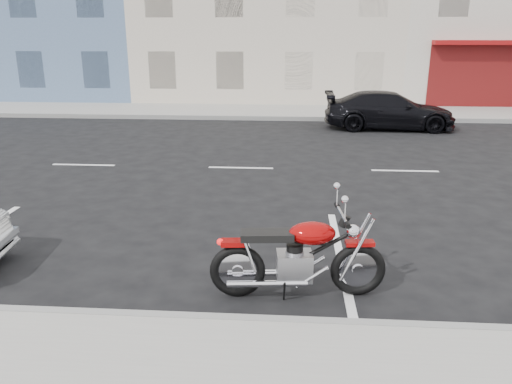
{
  "coord_description": "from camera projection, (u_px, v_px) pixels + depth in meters",
  "views": [
    {
      "loc": [
        -0.78,
        -11.88,
        3.21
      ],
      "look_at": [
        -1.31,
        -4.4,
        0.8
      ],
      "focal_mm": 35.0,
      "sensor_mm": 36.0,
      "label": 1
    }
  ],
  "objects": [
    {
      "name": "curb_far",
      "position": [
        181.0,
        117.0,
        19.17
      ],
      "size": [
        80.0,
        0.12,
        0.16
      ],
      "primitive_type": "cube",
      "color": "gray",
      "rests_on": "ground"
    },
    {
      "name": "ground",
      "position": [
        322.0,
        169.0,
        12.21
      ],
      "size": [
        120.0,
        120.0,
        0.0
      ],
      "primitive_type": "plane",
      "color": "black",
      "rests_on": "ground"
    },
    {
      "name": "car_far",
      "position": [
        389.0,
        110.0,
        17.16
      ],
      "size": [
        4.44,
        1.88,
        1.28
      ],
      "primitive_type": "imported",
      "rotation": [
        0.0,
        0.0,
        1.55
      ],
      "color": "black",
      "rests_on": "ground"
    },
    {
      "name": "sidewalk_far",
      "position": [
        190.0,
        111.0,
        20.79
      ],
      "size": [
        80.0,
        3.4,
        0.15
      ],
      "primitive_type": "cube",
      "color": "gray",
      "rests_on": "ground"
    },
    {
      "name": "motorcycle",
      "position": [
        361.0,
        258.0,
        6.24
      ],
      "size": [
        2.22,
        0.73,
        1.11
      ],
      "rotation": [
        0.0,
        0.0,
        0.09
      ],
      "color": "black",
      "rests_on": "ground"
    }
  ]
}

